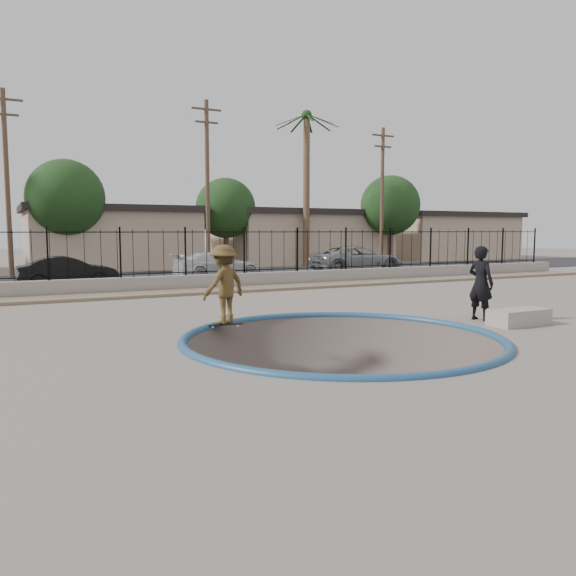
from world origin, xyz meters
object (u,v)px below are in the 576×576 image
(concrete_ledge, at_px, (519,317))
(car_c, at_px, (217,265))
(car_d, at_px, (357,259))
(skateboard, at_px, (224,324))
(skater, at_px, (224,288))
(videographer, at_px, (481,283))
(car_b, at_px, (68,272))

(concrete_ledge, distance_m, car_c, 16.54)
(concrete_ledge, xyz_separation_m, car_d, (6.42, 16.50, 0.56))
(car_d, bearing_deg, skateboard, 138.79)
(skater, height_order, car_c, skater)
(videographer, relative_size, car_b, 0.51)
(skateboard, distance_m, car_c, 14.14)
(car_b, bearing_deg, car_d, -85.00)
(concrete_ledge, xyz_separation_m, car_c, (-1.90, 16.42, 0.47))
(car_b, height_order, car_c, car_b)
(car_d, bearing_deg, car_b, 99.03)
(concrete_ledge, distance_m, car_d, 17.72)
(car_c, height_order, car_d, car_d)
(skater, bearing_deg, car_c, -131.28)
(videographer, bearing_deg, car_b, 23.12)
(skater, height_order, videographer, videographer)
(videographer, distance_m, car_c, 15.50)
(car_c, distance_m, car_d, 8.32)
(concrete_ledge, bearing_deg, car_d, 68.73)
(videographer, height_order, car_c, videographer)
(skater, bearing_deg, videographer, 140.02)
(skateboard, height_order, videographer, videographer)
(car_b, xyz_separation_m, car_c, (7.04, 1.52, -0.00))
(skateboard, height_order, concrete_ledge, concrete_ledge)
(car_b, bearing_deg, car_c, -78.74)
(car_b, distance_m, car_d, 15.44)
(concrete_ledge, distance_m, car_b, 17.38)
(skater, relative_size, concrete_ledge, 1.19)
(skateboard, xyz_separation_m, car_d, (13.06, 13.39, 0.70))
(concrete_ledge, bearing_deg, videographer, 105.63)
(car_b, relative_size, car_c, 0.88)
(car_b, height_order, car_d, car_d)
(skateboard, xyz_separation_m, concrete_ledge, (6.64, -3.11, 0.14))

